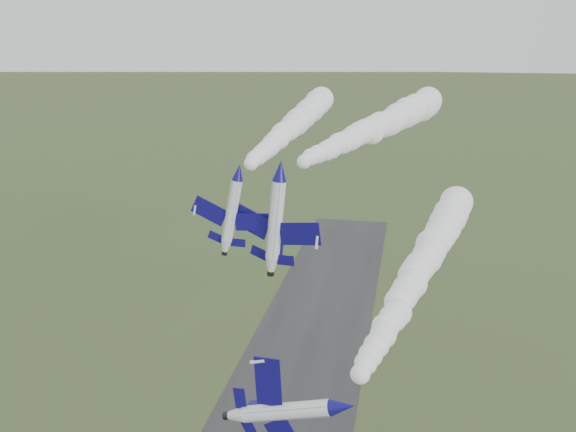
% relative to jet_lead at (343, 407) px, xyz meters
% --- Properties ---
extents(jet_lead, '(4.85, 12.31, 9.72)m').
position_rel_jet_lead_xyz_m(jet_lead, '(0.00, 0.00, 0.00)').
color(jet_lead, white).
extents(smoke_trail_jet_lead, '(14.71, 57.83, 5.15)m').
position_rel_jet_lead_xyz_m(smoke_trail_jet_lead, '(6.46, 31.13, 1.56)').
color(smoke_trail_jet_lead, white).
extents(jet_pair_left, '(9.55, 11.70, 3.30)m').
position_rel_jet_lead_xyz_m(jet_pair_left, '(-15.58, 26.18, 13.15)').
color(jet_pair_left, white).
extents(smoke_trail_jet_pair_left, '(6.24, 58.22, 4.99)m').
position_rel_jet_lead_xyz_m(smoke_trail_jet_pair_left, '(-14.77, 57.94, 14.47)').
color(smoke_trail_jet_pair_left, white).
extents(jet_pair_right, '(12.20, 14.27, 3.63)m').
position_rel_jet_lead_xyz_m(jet_pair_right, '(-10.42, 25.31, 13.75)').
color(jet_pair_right, white).
extents(smoke_trail_jet_pair_right, '(23.33, 63.87, 5.71)m').
position_rel_jet_lead_xyz_m(smoke_trail_jet_pair_right, '(-0.65, 59.93, 14.48)').
color(smoke_trail_jet_pair_right, white).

